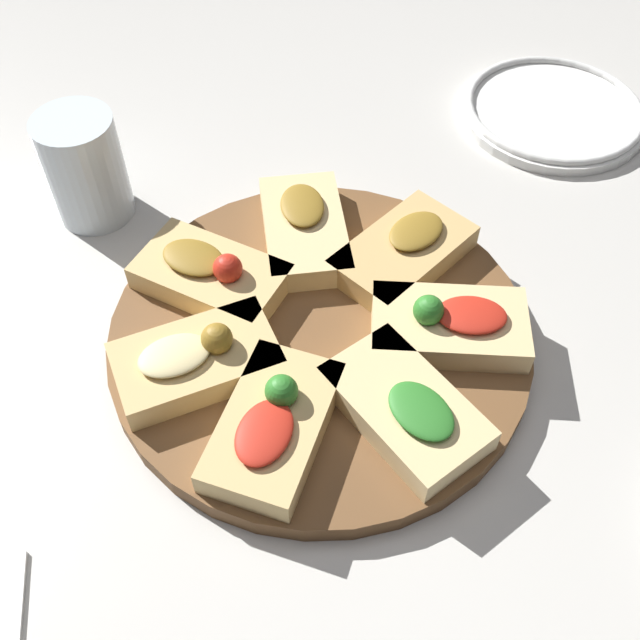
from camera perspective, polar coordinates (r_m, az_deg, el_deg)
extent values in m
plane|color=beige|center=(0.60, 0.00, -1.72)|extent=(3.00, 3.00, 0.00)
cylinder|color=brown|center=(0.60, 0.00, -1.20)|extent=(0.33, 0.33, 0.02)
cube|color=#E5C689|center=(0.58, 9.80, -0.47)|extent=(0.12, 0.14, 0.02)
ellipsoid|color=red|center=(0.58, 11.47, 0.39)|extent=(0.06, 0.07, 0.01)
sphere|color=#2D7A28|center=(0.57, 8.27, 0.75)|extent=(0.02, 0.02, 0.02)
cube|color=tan|center=(0.63, 6.34, 5.10)|extent=(0.10, 0.13, 0.02)
ellipsoid|color=olive|center=(0.63, 7.34, 6.74)|extent=(0.05, 0.06, 0.01)
cube|color=#E5C689|center=(0.65, -1.18, 6.87)|extent=(0.14, 0.11, 0.02)
ellipsoid|color=olive|center=(0.65, -1.37, 8.75)|extent=(0.06, 0.05, 0.01)
cube|color=#DBB775|center=(0.62, -8.30, 3.32)|extent=(0.14, 0.12, 0.02)
ellipsoid|color=olive|center=(0.61, -9.63, 4.73)|extent=(0.07, 0.06, 0.01)
sphere|color=red|center=(0.59, -7.05, 3.92)|extent=(0.02, 0.02, 0.02)
cube|color=#DBB775|center=(0.56, -9.38, -3.10)|extent=(0.08, 0.13, 0.02)
ellipsoid|color=beige|center=(0.55, -11.05, -2.66)|extent=(0.04, 0.06, 0.01)
sphere|color=olive|center=(0.55, -7.87, -1.42)|extent=(0.02, 0.02, 0.02)
cube|color=#DBB775|center=(0.53, -3.57, -8.04)|extent=(0.13, 0.13, 0.02)
ellipsoid|color=red|center=(0.51, -4.27, -8.54)|extent=(0.06, 0.06, 0.01)
sphere|color=#2D7A28|center=(0.52, -2.96, -5.42)|extent=(0.02, 0.02, 0.02)
cube|color=#E5C689|center=(0.54, 6.48, -6.65)|extent=(0.13, 0.08, 0.02)
ellipsoid|color=#2D7A28|center=(0.52, 7.71, -6.87)|extent=(0.06, 0.04, 0.01)
cylinder|color=white|center=(0.85, 17.30, 14.82)|extent=(0.19, 0.19, 0.01)
torus|color=white|center=(0.84, 17.42, 15.19)|extent=(0.18, 0.18, 0.01)
cylinder|color=silver|center=(0.70, -17.48, 10.98)|extent=(0.07, 0.07, 0.10)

